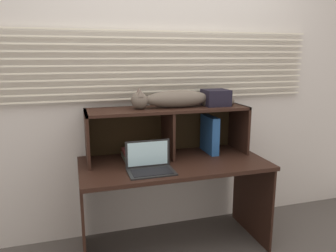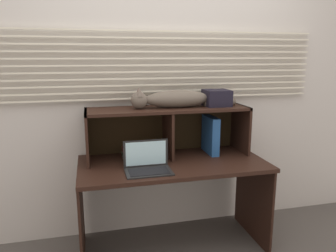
{
  "view_description": "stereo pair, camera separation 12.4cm",
  "coord_description": "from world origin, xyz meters",
  "px_view_note": "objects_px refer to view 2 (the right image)",
  "views": [
    {
      "loc": [
        -0.71,
        -2.07,
        1.51
      ],
      "look_at": [
        0.0,
        0.33,
        0.96
      ],
      "focal_mm": 34.58,
      "sensor_mm": 36.0,
      "label": 1
    },
    {
      "loc": [
        -0.59,
        -2.1,
        1.51
      ],
      "look_at": [
        0.0,
        0.33,
        0.96
      ],
      "focal_mm": 34.58,
      "sensor_mm": 36.0,
      "label": 2
    }
  ],
  "objects_px": {
    "laptop": "(148,165)",
    "storage_box": "(217,98)",
    "binder_upright": "(210,135)",
    "book_stack": "(134,154)",
    "cat": "(173,99)"
  },
  "relations": [
    {
      "from": "laptop",
      "to": "storage_box",
      "type": "distance_m",
      "value": 0.81
    },
    {
      "from": "cat",
      "to": "binder_upright",
      "type": "height_order",
      "value": "cat"
    },
    {
      "from": "cat",
      "to": "storage_box",
      "type": "height_order",
      "value": "cat"
    },
    {
      "from": "laptop",
      "to": "cat",
      "type": "bearing_deg",
      "value": 48.7
    },
    {
      "from": "binder_upright",
      "to": "book_stack",
      "type": "height_order",
      "value": "binder_upright"
    },
    {
      "from": "cat",
      "to": "storage_box",
      "type": "relative_size",
      "value": 4.28
    },
    {
      "from": "binder_upright",
      "to": "book_stack",
      "type": "relative_size",
      "value": 1.42
    },
    {
      "from": "laptop",
      "to": "binder_upright",
      "type": "distance_m",
      "value": 0.66
    },
    {
      "from": "cat",
      "to": "laptop",
      "type": "height_order",
      "value": "cat"
    },
    {
      "from": "laptop",
      "to": "storage_box",
      "type": "xyz_separation_m",
      "value": [
        0.63,
        0.3,
        0.41
      ]
    },
    {
      "from": "cat",
      "to": "storage_box",
      "type": "distance_m",
      "value": 0.36
    },
    {
      "from": "binder_upright",
      "to": "book_stack",
      "type": "distance_m",
      "value": 0.64
    },
    {
      "from": "binder_upright",
      "to": "storage_box",
      "type": "relative_size",
      "value": 1.54
    },
    {
      "from": "cat",
      "to": "binder_upright",
      "type": "distance_m",
      "value": 0.44
    },
    {
      "from": "laptop",
      "to": "book_stack",
      "type": "xyz_separation_m",
      "value": [
        -0.05,
        0.3,
        -0.01
      ]
    }
  ]
}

